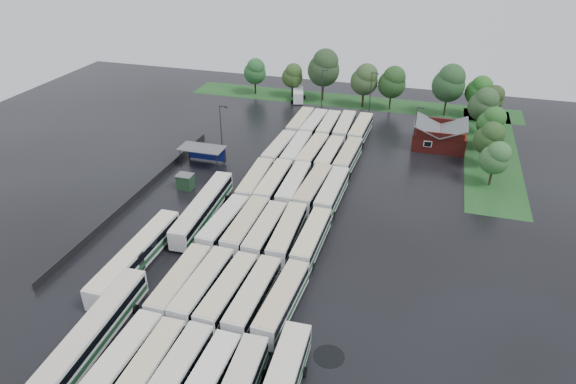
# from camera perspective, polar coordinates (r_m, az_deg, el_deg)

# --- Properties ---
(ground) EXTENTS (160.00, 160.00, 0.00)m
(ground) POSITION_cam_1_polar(r_m,az_deg,el_deg) (72.78, -4.23, -5.90)
(ground) COLOR black
(ground) RESTS_ON ground
(brick_building) EXTENTS (10.07, 8.60, 5.39)m
(brick_building) POSITION_cam_1_polar(r_m,az_deg,el_deg) (106.02, 16.45, 5.79)
(brick_building) COLOR maroon
(brick_building) RESTS_ON ground
(wash_shed) EXTENTS (8.20, 4.20, 3.58)m
(wash_shed) POSITION_cam_1_polar(r_m,az_deg,el_deg) (95.11, -9.44, 4.66)
(wash_shed) COLOR #2D2D30
(wash_shed) RESTS_ON ground
(utility_hut) EXTENTS (2.70, 2.20, 2.62)m
(utility_hut) POSITION_cam_1_polar(r_m,az_deg,el_deg) (87.90, -11.34, 1.15)
(utility_hut) COLOR #1A3820
(utility_hut) RESTS_ON ground
(grass_strip_north) EXTENTS (80.00, 10.00, 0.01)m
(grass_strip_north) POSITION_cam_1_polar(r_m,az_deg,el_deg) (128.88, 6.82, 9.98)
(grass_strip_north) COLOR #1A481A
(grass_strip_north) RESTS_ON ground
(grass_strip_east) EXTENTS (10.00, 50.00, 0.01)m
(grass_strip_east) POSITION_cam_1_polar(r_m,az_deg,el_deg) (107.40, 21.61, 4.11)
(grass_strip_east) COLOR #1A481A
(grass_strip_east) RESTS_ON ground
(west_fence) EXTENTS (0.10, 50.00, 1.20)m
(west_fence) POSITION_cam_1_polar(r_m,az_deg,el_deg) (87.60, -16.13, -0.11)
(west_fence) COLOR #2D2D30
(west_fence) RESTS_ON ground
(bus_r0c0) EXTENTS (2.80, 12.72, 3.54)m
(bus_r0c0) POSITION_cam_1_polar(r_m,az_deg,el_deg) (56.14, -18.22, -17.75)
(bus_r0c0) COLOR silver
(bus_r0c0) RESTS_ON ground
(bus_r0c1) EXTENTS (2.82, 12.46, 3.46)m
(bus_r0c1) POSITION_cam_1_polar(r_m,az_deg,el_deg) (54.77, -15.46, -18.75)
(bus_r0c1) COLOR silver
(bus_r0c1) RESTS_ON ground
(bus_r0c2) EXTENTS (2.84, 12.79, 3.55)m
(bus_r0c2) POSITION_cam_1_polar(r_m,az_deg,el_deg) (53.49, -12.57, -19.67)
(bus_r0c2) COLOR silver
(bus_r0c2) RESTS_ON ground
(bus_r1c0) EXTENTS (2.72, 12.54, 3.49)m
(bus_r1c0) POSITION_cam_1_polar(r_m,az_deg,el_deg) (64.22, -11.90, -9.85)
(bus_r1c0) COLOR silver
(bus_r1c0) RESTS_ON ground
(bus_r1c1) EXTENTS (2.98, 12.78, 3.54)m
(bus_r1c1) POSITION_cam_1_polar(r_m,az_deg,el_deg) (63.11, -9.44, -10.33)
(bus_r1c1) COLOR silver
(bus_r1c1) RESTS_ON ground
(bus_r1c2) EXTENTS (3.13, 12.68, 3.51)m
(bus_r1c2) POSITION_cam_1_polar(r_m,az_deg,el_deg) (61.91, -6.73, -11.03)
(bus_r1c2) COLOR silver
(bus_r1c2) RESTS_ON ground
(bus_r1c3) EXTENTS (2.93, 12.66, 3.51)m
(bus_r1c3) POSITION_cam_1_polar(r_m,az_deg,el_deg) (61.01, -3.86, -11.56)
(bus_r1c3) COLOR silver
(bus_r1c3) RESTS_ON ground
(bus_r1c4) EXTENTS (3.21, 12.68, 3.50)m
(bus_r1c4) POSITION_cam_1_polar(r_m,az_deg,el_deg) (60.25, -0.67, -12.11)
(bus_r1c4) COLOR silver
(bus_r1c4) RESTS_ON ground
(bus_r2c0) EXTENTS (3.13, 12.65, 3.50)m
(bus_r2c0) POSITION_cam_1_polar(r_m,az_deg,el_deg) (74.13, -7.14, -3.57)
(bus_r2c0) COLOR silver
(bus_r2c0) RESTS_ON ground
(bus_r2c1) EXTENTS (2.76, 12.87, 3.58)m
(bus_r2c1) POSITION_cam_1_polar(r_m,az_deg,el_deg) (73.19, -4.69, -3.85)
(bus_r2c1) COLOR silver
(bus_r2c1) RESTS_ON ground
(bus_r2c2) EXTENTS (2.65, 12.42, 3.46)m
(bus_r2c2) POSITION_cam_1_polar(r_m,az_deg,el_deg) (72.08, -2.54, -4.40)
(bus_r2c2) COLOR silver
(bus_r2c2) RESTS_ON ground
(bus_r2c3) EXTENTS (3.19, 12.89, 3.56)m
(bus_r2c3) POSITION_cam_1_polar(r_m,az_deg,el_deg) (71.38, -0.08, -4.68)
(bus_r2c3) COLOR silver
(bus_r2c3) RESTS_ON ground
(bus_r2c4) EXTENTS (2.78, 12.53, 3.48)m
(bus_r2c4) POSITION_cam_1_polar(r_m,az_deg,el_deg) (70.49, 2.64, -5.24)
(bus_r2c4) COLOR silver
(bus_r2c4) RESTS_ON ground
(bus_r3c0) EXTENTS (3.28, 12.95, 3.58)m
(bus_r3c0) POSITION_cam_1_polar(r_m,az_deg,el_deg) (84.77, -3.66, 1.10)
(bus_r3c0) COLOR silver
(bus_r3c0) RESTS_ON ground
(bus_r3c1) EXTENTS (2.97, 13.12, 3.64)m
(bus_r3c1) POSITION_cam_1_polar(r_m,az_deg,el_deg) (84.07, -1.59, 0.93)
(bus_r3c1) COLOR silver
(bus_r3c1) RESTS_ON ground
(bus_r3c2) EXTENTS (3.04, 12.99, 3.60)m
(bus_r3c2) POSITION_cam_1_polar(r_m,az_deg,el_deg) (83.29, 0.64, 0.63)
(bus_r3c2) COLOR silver
(bus_r3c2) RESTS_ON ground
(bus_r3c3) EXTENTS (3.36, 13.21, 3.65)m
(bus_r3c3) POSITION_cam_1_polar(r_m,az_deg,el_deg) (82.59, 2.79, 0.35)
(bus_r3c3) COLOR silver
(bus_r3c3) RESTS_ON ground
(bus_r3c4) EXTENTS (3.01, 13.07, 3.62)m
(bus_r3c4) POSITION_cam_1_polar(r_m,az_deg,el_deg) (81.78, 4.90, -0.04)
(bus_r3c4) COLOR silver
(bus_r3c4) RESTS_ON ground
(bus_r4c0) EXTENTS (3.04, 12.73, 3.52)m
(bus_r4c0) POSITION_cam_1_polar(r_m,az_deg,el_deg) (96.26, -0.97, 4.69)
(bus_r4c0) COLOR silver
(bus_r4c0) RESTS_ON ground
(bus_r4c1) EXTENTS (2.87, 13.01, 3.62)m
(bus_r4c1) POSITION_cam_1_polar(r_m,az_deg,el_deg) (95.63, 0.94, 4.55)
(bus_r4c1) COLOR silver
(bus_r4c1) RESTS_ON ground
(bus_r4c2) EXTENTS (3.28, 13.14, 3.63)m
(bus_r4c2) POSITION_cam_1_polar(r_m,az_deg,el_deg) (94.75, 2.72, 4.29)
(bus_r4c2) COLOR silver
(bus_r4c2) RESTS_ON ground
(bus_r4c3) EXTENTS (2.97, 12.68, 3.51)m
(bus_r4c3) POSITION_cam_1_polar(r_m,az_deg,el_deg) (94.10, 4.64, 4.00)
(bus_r4c3) COLOR silver
(bus_r4c3) RESTS_ON ground
(bus_r4c4) EXTENTS (3.18, 12.83, 3.54)m
(bus_r4c4) POSITION_cam_1_polar(r_m,az_deg,el_deg) (93.81, 6.66, 3.82)
(bus_r4c4) COLOR silver
(bus_r4c4) RESTS_ON ground
(bus_r5c0) EXTENTS (2.78, 12.62, 3.51)m
(bus_r5c0) POSITION_cam_1_polar(r_m,az_deg,el_deg) (108.73, 1.39, 7.61)
(bus_r5c0) COLOR silver
(bus_r5c0) RESTS_ON ground
(bus_r5c1) EXTENTS (3.08, 12.65, 3.50)m
(bus_r5c1) POSITION_cam_1_polar(r_m,az_deg,el_deg) (107.83, 2.90, 7.39)
(bus_r5c1) COLOR silver
(bus_r5c1) RESTS_ON ground
(bus_r5c2) EXTENTS (2.74, 12.61, 3.51)m
(bus_r5c2) POSITION_cam_1_polar(r_m,az_deg,el_deg) (107.16, 4.52, 7.20)
(bus_r5c2) COLOR silver
(bus_r5c2) RESTS_ON ground
(bus_r5c3) EXTENTS (3.01, 13.03, 3.61)m
(bus_r5c3) POSITION_cam_1_polar(r_m,az_deg,el_deg) (106.88, 6.28, 7.09)
(bus_r5c3) COLOR silver
(bus_r5c3) RESTS_ON ground
(bus_r5c4) EXTENTS (3.12, 13.00, 3.60)m
(bus_r5c4) POSITION_cam_1_polar(r_m,az_deg,el_deg) (106.19, 8.05, 6.82)
(bus_r5c4) COLOR silver
(bus_r5c4) RESTS_ON ground
(artic_bus_west_a) EXTENTS (3.53, 19.27, 3.56)m
(artic_bus_west_a) POSITION_cam_1_polar(r_m,az_deg,el_deg) (60.11, -20.91, -14.56)
(artic_bus_west_a) COLOR silver
(artic_bus_west_a) RESTS_ON ground
(artic_bus_west_b) EXTENTS (3.58, 19.07, 3.52)m
(artic_bus_west_b) POSITION_cam_1_polar(r_m,az_deg,el_deg) (78.40, -9.41, -1.77)
(artic_bus_west_b) COLOR silver
(artic_bus_west_b) RESTS_ON ground
(artic_bus_west_c) EXTENTS (2.72, 18.96, 3.52)m
(artic_bus_west_c) POSITION_cam_1_polar(r_m,az_deg,el_deg) (69.98, -16.50, -6.84)
(artic_bus_west_c) COLOR silver
(artic_bus_west_c) RESTS_ON ground
(minibus) EXTENTS (4.03, 6.85, 2.82)m
(minibus) POSITION_cam_1_polar(r_m,az_deg,el_deg) (127.79, 1.14, 10.75)
(minibus) COLOR white
(minibus) RESTS_ON ground
(tree_north_0) EXTENTS (5.56, 5.56, 9.22)m
(tree_north_0) POSITION_cam_1_polar(r_m,az_deg,el_deg) (131.92, -3.67, 13.27)
(tree_north_0) COLOR black
(tree_north_0) RESTS_ON ground
(tree_north_1) EXTENTS (5.17, 5.17, 8.57)m
(tree_north_1) POSITION_cam_1_polar(r_m,az_deg,el_deg) (129.56, 0.52, 12.84)
(tree_north_1) COLOR black
(tree_north_1) RESTS_ON ground
(tree_north_2) EXTENTS (7.70, 7.70, 12.75)m
(tree_north_2) POSITION_cam_1_polar(r_m,az_deg,el_deg) (126.50, 4.04, 13.64)
(tree_north_2) COLOR #372B1E
(tree_north_2) RESTS_ON ground
(tree_north_3) EXTENTS (6.39, 6.39, 10.58)m
(tree_north_3) POSITION_cam_1_polar(r_m,az_deg,el_deg) (123.17, 8.55, 12.29)
(tree_north_3) COLOR #3A2514
(tree_north_3) RESTS_ON ground
(tree_north_4) EXTENTS (6.34, 6.34, 10.50)m
(tree_north_4) POSITION_cam_1_polar(r_m,az_deg,el_deg) (122.41, 11.55, 11.90)
(tree_north_4) COLOR #372A1D
(tree_north_4) RESTS_ON ground
(tree_north_5) EXTENTS (7.25, 7.25, 12.01)m
(tree_north_5) POSITION_cam_1_polar(r_m,az_deg,el_deg) (121.46, 17.51, 11.50)
(tree_north_5) COLOR #312619
(tree_north_5) RESTS_ON ground
(tree_north_6) EXTENTS (5.79, 5.79, 9.59)m
(tree_north_6) POSITION_cam_1_polar(r_m,az_deg,el_deg) (123.45, 20.50, 10.52)
(tree_north_6) COLOR black
(tree_north_6) RESTS_ON ground
(tree_east_0) EXTENTS (4.93, 4.93, 8.16)m
(tree_east_0) POSITION_cam_1_polar(r_m,az_deg,el_deg) (92.18, 22.10, 3.57)
(tree_east_0) COLOR #38261A
(tree_east_0) RESTS_ON ground
(tree_east_1) EXTENTS (5.31, 5.31, 8.79)m
(tree_east_1) POSITION_cam_1_polar(r_m,az_deg,el_deg) (98.74, 21.52, 5.60)
(tree_east_1) COLOR #3C2715
(tree_east_1) RESTS_ON ground
(tree_east_2) EXTENTS (5.33, 5.33, 8.83)m
(tree_east_2) POSITION_cam_1_polar(r_m,az_deg,el_deg) (106.54, 21.73, 7.23)
(tree_east_2) COLOR black
(tree_east_2) RESTS_ON ground
(tree_east_3) EXTENTS (6.06, 6.06, 10.04)m
(tree_east_3) POSITION_cam_1_polar(r_m,az_deg,el_deg) (113.72, 20.96, 9.10)
(tree_east_3) COLOR #332617
(tree_east_3) RESTS_ON ground
(tree_east_4) EXTENTS (5.11, 5.07, 8.40)m
(tree_east_4) POSITION_cam_1_polar(r_m,az_deg,el_deg) (121.69, 21.77, 9.65)
(tree_east_4) COLOR black
(tree_east_4) RESTS_ON ground
(lamp_post_ne) EXTENTS (1.40, 0.27, 9.06)m
(lamp_post_ne) POSITION_cam_1_polar(r_m,az_deg,el_deg) (101.31, 14.02, 7.12)
(lamp_post_ne) COLOR #2D2D30
(lamp_post_ne) RESTS_ON ground
(lamp_post_nw) EXTENTS (1.65, 0.32, 10.68)m
(lamp_post_nw) POSITION_cam_1_polar(r_m,az_deg,el_deg) (95.33, -7.37, 6.99)
(lamp_post_nw) COLOR #2D2D30
(lamp_post_nw) RESTS_ON ground
(lamp_post_back_w) EXTENTS (1.51, 0.30, 9.84)m
(lamp_post_back_w) POSITION_cam_1_polar(r_m,az_deg,el_deg) (119.79, 3.85, 11.52)
(lamp_post_back_w) COLOR #2D2D30
(lamp_post_back_w) RESTS_ON ground
(lamp_post_back_e) EXTENTS (1.56, 0.30, 10.14)m
(lamp_post_back_e) POSITION_cam_1_polar(r_m,az_deg,el_deg) (117.88, 9.23, 11.01)
(lamp_post_back_e) COLOR #2D2D30
(lamp_post_back_e) RESTS_ON ground
(puddle_0) EXTENTS (4.71, 4.71, 0.01)m
(puddle_0) POSITION_cam_1_polar(r_m,az_deg,el_deg) (61.34, -14.75, -14.83)
(puddle_0) COLOR black
(puddle_0) RESTS_ON ground
(puddle_2) EXTENTS (7.86, 7.86, 0.01)m
(puddle_2) POSITION_cam_1_polar(r_m,az_deg,el_deg) (75.60, -7.96, -4.66)
(puddle_2) COLOR black
(puddle_2) RESTS_ON ground
(puddle_3) EXTENTS (4.00, 4.00, 0.01)m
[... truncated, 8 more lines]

